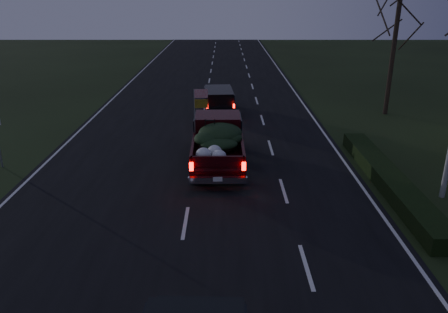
# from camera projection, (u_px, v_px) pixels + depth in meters

# --- Properties ---
(ground) EXTENTS (120.00, 120.00, 0.00)m
(ground) POSITION_uv_depth(u_px,v_px,m) (185.00, 223.00, 14.57)
(ground) COLOR black
(ground) RESTS_ON ground
(road_asphalt) EXTENTS (14.00, 120.00, 0.02)m
(road_asphalt) POSITION_uv_depth(u_px,v_px,m) (185.00, 223.00, 14.57)
(road_asphalt) COLOR black
(road_asphalt) RESTS_ON ground
(hedge_row) EXTENTS (1.00, 10.00, 0.60)m
(hedge_row) POSITION_uv_depth(u_px,v_px,m) (388.00, 179.00, 17.27)
(hedge_row) COLOR black
(hedge_row) RESTS_ON ground
(bare_tree_far) EXTENTS (3.60, 3.60, 7.00)m
(bare_tree_far) POSITION_uv_depth(u_px,v_px,m) (396.00, 28.00, 25.82)
(bare_tree_far) COLOR black
(bare_tree_far) RESTS_ON ground
(pickup_truck) EXTENTS (2.28, 5.77, 3.01)m
(pickup_truck) POSITION_uv_depth(u_px,v_px,m) (218.00, 139.00, 19.28)
(pickup_truck) COLOR black
(pickup_truck) RESTS_ON ground
(lead_suv) EXTENTS (2.05, 4.34, 1.22)m
(lead_suv) POSITION_uv_depth(u_px,v_px,m) (219.00, 98.00, 27.73)
(lead_suv) COLOR black
(lead_suv) RESTS_ON ground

